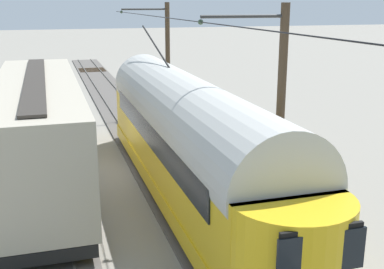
% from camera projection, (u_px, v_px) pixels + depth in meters
% --- Properties ---
extents(ground_plane, '(220.00, 220.00, 0.00)m').
position_uv_depth(ground_plane, '(106.00, 175.00, 19.42)').
color(ground_plane, gray).
extents(track_streetcar_siding, '(2.80, 80.00, 0.18)m').
position_uv_depth(track_streetcar_siding, '(163.00, 165.00, 20.36)').
color(track_streetcar_siding, '#56514C').
rests_on(track_streetcar_siding, ground).
extents(track_adjacent_siding, '(2.80, 80.00, 0.18)m').
position_uv_depth(track_adjacent_siding, '(44.00, 177.00, 19.03)').
color(track_adjacent_siding, '#56514C').
rests_on(track_adjacent_siding, ground).
extents(vintage_streetcar, '(2.65, 17.44, 5.46)m').
position_uv_depth(vintage_streetcar, '(186.00, 136.00, 16.51)').
color(vintage_streetcar, gold).
rests_on(vintage_streetcar, ground).
extents(boxcar_adjacent, '(2.96, 13.69, 3.85)m').
position_uv_depth(boxcar_adjacent, '(39.00, 128.00, 17.91)').
color(boxcar_adjacent, '#B2A893').
rests_on(boxcar_adjacent, ground).
extents(catenary_pole_foreground, '(2.92, 0.28, 6.65)m').
position_uv_depth(catenary_pole_foreground, '(166.00, 56.00, 29.27)').
color(catenary_pole_foreground, '#423323').
rests_on(catenary_pole_foreground, ground).
extents(catenary_pole_mid_near, '(2.92, 0.28, 6.65)m').
position_uv_depth(catenary_pole_mid_near, '(278.00, 105.00, 15.48)').
color(catenary_pole_mid_near, '#423323').
rests_on(catenary_pole_mid_near, ground).
extents(overhead_wire_run, '(2.72, 48.80, 0.18)m').
position_uv_depth(overhead_wire_run, '(329.00, 38.00, 7.88)').
color(overhead_wire_run, black).
rests_on(overhead_wire_run, ground).
extents(switch_stand, '(0.50, 0.30, 1.24)m').
position_uv_depth(switch_stand, '(138.00, 96.00, 31.89)').
color(switch_stand, black).
rests_on(switch_stand, ground).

